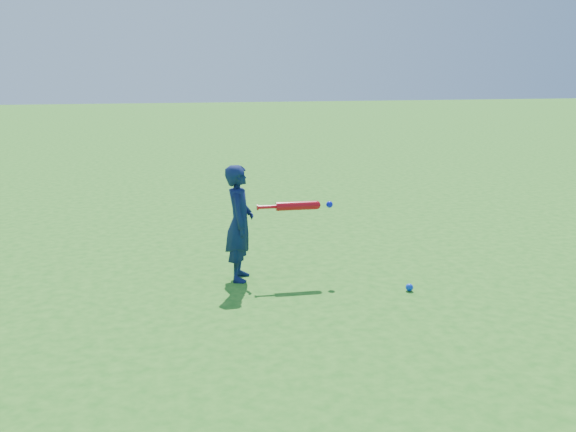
{
  "coord_description": "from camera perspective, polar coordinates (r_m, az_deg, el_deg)",
  "views": [
    {
      "loc": [
        -0.41,
        -5.91,
        2.08
      ],
      "look_at": [
        1.17,
        0.29,
        0.64
      ],
      "focal_mm": 40.0,
      "sensor_mm": 36.0,
      "label": 1
    }
  ],
  "objects": [
    {
      "name": "ground",
      "position": [
        6.28,
        -9.79,
        -6.87
      ],
      "size": [
        80.0,
        80.0,
        0.0
      ],
      "primitive_type": "plane",
      "color": "#236D19",
      "rests_on": "ground"
    },
    {
      "name": "child",
      "position": [
        6.49,
        -4.33,
        -0.63
      ],
      "size": [
        0.39,
        0.49,
        1.18
      ],
      "primitive_type": "imported",
      "rotation": [
        0.0,
        0.0,
        1.31
      ],
      "color": "#0F1A47",
      "rests_on": "ground"
    },
    {
      "name": "ground_ball_blue",
      "position": [
        6.38,
        10.74,
        -6.26
      ],
      "size": [
        0.07,
        0.07,
        0.07
      ],
      "primitive_type": "sphere",
      "color": "#0C34CE",
      "rests_on": "ground"
    },
    {
      "name": "bat_swing",
      "position": [
        6.51,
        1.06,
        0.92
      ],
      "size": [
        0.79,
        0.11,
        0.09
      ],
      "rotation": [
        0.0,
        0.0,
        -0.05
      ],
      "color": "red",
      "rests_on": "ground"
    }
  ]
}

